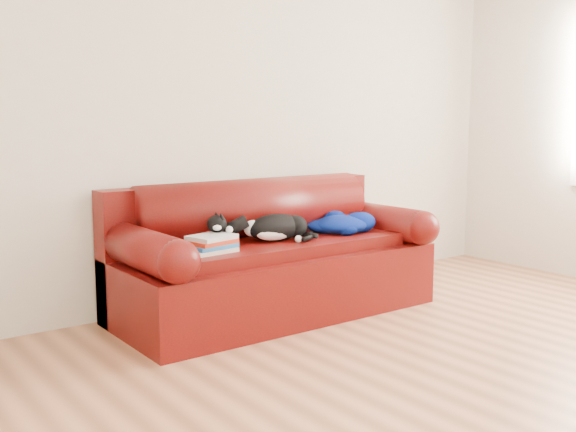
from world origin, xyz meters
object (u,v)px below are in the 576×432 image
object	(u,v)px
cat	(275,228)
blanket	(342,223)
sofa_base	(275,278)
book_stack	(211,244)

from	to	relation	value
cat	blanket	distance (m)	0.57
sofa_base	cat	world-z (taller)	cat
book_stack	cat	world-z (taller)	cat
cat	blanket	world-z (taller)	cat
sofa_base	blanket	distance (m)	0.63
sofa_base	blanket	size ratio (longest dim) A/B	4.55
cat	blanket	xyz separation A→B (m)	(0.57, 0.00, -0.02)
book_stack	blanket	xyz separation A→B (m)	(1.09, 0.07, 0.01)
book_stack	cat	distance (m)	0.53
book_stack	blanket	size ratio (longest dim) A/B	0.65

